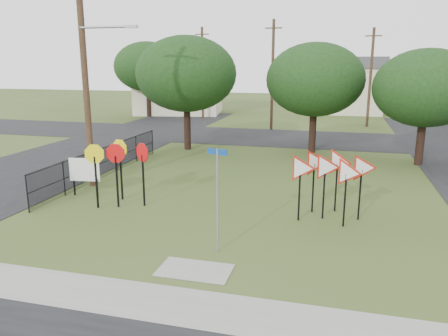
# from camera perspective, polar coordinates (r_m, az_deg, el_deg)

# --- Properties ---
(ground) EXTENTS (140.00, 140.00, 0.00)m
(ground) POSITION_cam_1_polar(r_m,az_deg,el_deg) (14.39, -0.76, -9.08)
(ground) COLOR #34481B
(sidewalk) EXTENTS (30.00, 1.60, 0.02)m
(sidewalk) POSITION_cam_1_polar(r_m,az_deg,el_deg) (10.82, -7.02, -17.26)
(sidewalk) COLOR gray
(sidewalk) RESTS_ON ground
(planting_strip) EXTENTS (30.00, 0.80, 0.02)m
(planting_strip) POSITION_cam_1_polar(r_m,az_deg,el_deg) (9.90, -9.76, -20.61)
(planting_strip) COLOR #34481B
(planting_strip) RESTS_ON ground
(street_left) EXTENTS (8.00, 50.00, 0.02)m
(street_left) POSITION_cam_1_polar(r_m,az_deg,el_deg) (28.16, -19.13, 1.47)
(street_left) COLOR black
(street_left) RESTS_ON ground
(street_far) EXTENTS (60.00, 8.00, 0.02)m
(street_far) POSITION_cam_1_polar(r_m,az_deg,el_deg) (33.45, 8.50, 3.89)
(street_far) COLOR black
(street_far) RESTS_ON ground
(curb_pad) EXTENTS (2.00, 1.20, 0.02)m
(curb_pad) POSITION_cam_1_polar(r_m,az_deg,el_deg) (12.30, -3.84, -13.18)
(curb_pad) COLOR gray
(curb_pad) RESTS_ON ground
(street_name_sign) EXTENTS (0.63, 0.19, 3.15)m
(street_name_sign) POSITION_cam_1_polar(r_m,az_deg,el_deg) (12.78, -0.87, -3.46)
(street_name_sign) COLOR #97999F
(street_name_sign) RESTS_ON ground
(stop_sign_cluster) EXTENTS (2.38, 1.48, 2.55)m
(stop_sign_cluster) POSITION_cam_1_polar(r_m,az_deg,el_deg) (17.56, -13.62, 1.16)
(stop_sign_cluster) COLOR black
(stop_sign_cluster) RESTS_ON ground
(yield_sign_cluster) EXTENTS (3.17, 1.96, 2.48)m
(yield_sign_cluster) POSITION_cam_1_polar(r_m,az_deg,el_deg) (16.07, 13.76, -0.21)
(yield_sign_cluster) COLOR black
(yield_sign_cluster) RESTS_ON ground
(info_board) EXTENTS (1.31, 0.22, 1.65)m
(info_board) POSITION_cam_1_polar(r_m,az_deg,el_deg) (19.34, -17.76, -0.39)
(info_board) COLOR black
(info_board) RESTS_ON ground
(utility_pole_main) EXTENTS (3.55, 0.33, 10.00)m
(utility_pole_main) POSITION_cam_1_polar(r_m,az_deg,el_deg) (20.40, -17.60, 12.02)
(utility_pole_main) COLOR #4A3322
(utility_pole_main) RESTS_ON ground
(far_pole_a) EXTENTS (1.40, 0.24, 9.00)m
(far_pole_a) POSITION_cam_1_polar(r_m,az_deg,el_deg) (37.22, 6.35, 12.02)
(far_pole_a) COLOR #4A3322
(far_pole_a) RESTS_ON ground
(far_pole_b) EXTENTS (1.40, 0.24, 8.50)m
(far_pole_b) POSITION_cam_1_polar(r_m,az_deg,el_deg) (40.88, 18.59, 11.19)
(far_pole_b) COLOR #4A3322
(far_pole_b) RESTS_ON ground
(far_pole_c) EXTENTS (1.40, 0.24, 9.00)m
(far_pole_c) POSITION_cam_1_polar(r_m,az_deg,el_deg) (44.90, -2.84, 12.33)
(far_pole_c) COLOR #4A3322
(far_pole_c) RESTS_ON ground
(fence_run) EXTENTS (0.05, 11.55, 1.50)m
(fence_run) POSITION_cam_1_polar(r_m,az_deg,el_deg) (22.59, -15.23, 0.92)
(fence_run) COLOR black
(fence_run) RESTS_ON ground
(house_left) EXTENTS (10.58, 8.88, 7.20)m
(house_left) POSITION_cam_1_polar(r_m,az_deg,el_deg) (50.02, -5.87, 11.32)
(house_left) COLOR beige
(house_left) RESTS_ON ground
(house_mid) EXTENTS (8.40, 8.40, 6.20)m
(house_mid) POSITION_cam_1_polar(r_m,az_deg,el_deg) (52.85, 15.54, 10.47)
(house_mid) COLOR beige
(house_mid) RESTS_ON ground
(tree_near_left) EXTENTS (6.40, 6.40, 7.27)m
(tree_near_left) POSITION_cam_1_polar(r_m,az_deg,el_deg) (28.46, -4.95, 12.13)
(tree_near_left) COLOR black
(tree_near_left) RESTS_ON ground
(tree_near_mid) EXTENTS (6.00, 6.00, 6.80)m
(tree_near_mid) POSITION_cam_1_polar(r_m,az_deg,el_deg) (27.85, 11.80, 11.22)
(tree_near_mid) COLOR black
(tree_near_mid) RESTS_ON ground
(tree_near_right) EXTENTS (5.60, 5.60, 6.33)m
(tree_near_right) POSITION_cam_1_polar(r_m,az_deg,el_deg) (26.20, 24.89, 9.45)
(tree_near_right) COLOR black
(tree_near_right) RESTS_ON ground
(tree_far_left) EXTENTS (6.80, 6.80, 7.73)m
(tree_far_left) POSITION_cam_1_polar(r_m,az_deg,el_deg) (47.06, -10.01, 12.90)
(tree_far_left) COLOR black
(tree_far_left) RESTS_ON ground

